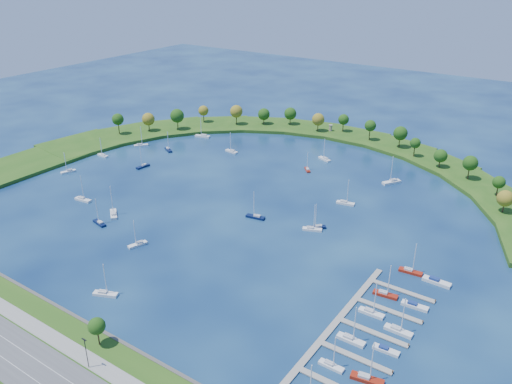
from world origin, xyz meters
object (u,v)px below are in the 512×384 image
Objects in this scene: moored_boat_0 at (68,171)px; docked_boat_2 at (331,365)px; moored_boat_11 at (105,293)px; moored_boat_17 at (99,222)px; moored_boat_18 at (317,227)px; docked_boat_3 at (367,378)px; dock_system at (351,339)px; moored_boat_2 at (325,159)px; moored_boat_1 at (345,202)px; docked_boat_5 at (386,350)px; docked_boat_8 at (385,294)px; moored_boat_8 at (83,199)px; docked_boat_9 at (414,306)px; moored_boat_3 at (168,149)px; docked_boat_10 at (410,271)px; moored_boat_14 at (307,169)px; moored_boat_9 at (312,229)px; moored_boat_12 at (103,155)px; docked_boat_7 at (398,330)px; moored_boat_13 at (203,136)px; moored_boat_4 at (232,151)px; docked_boat_11 at (436,281)px; moored_boat_6 at (114,214)px; moored_boat_15 at (141,145)px; moored_boat_10 at (143,166)px; moored_boat_7 at (256,216)px; moored_boat_5 at (392,181)px; docked_boat_6 at (371,312)px; docked_boat_4 at (351,339)px; harbor_tower at (331,128)px; moored_boat_16 at (138,244)px.

moored_boat_0 is 1.04× the size of docked_boat_2.
moored_boat_11 reaches higher than moored_boat_17.
docked_boat_3 reaches higher than moored_boat_18.
moored_boat_2 is (-77.49, 131.99, 0.57)m from dock_system.
moored_boat_1 reaches higher than docked_boat_5.
moored_boat_11 reaches higher than docked_boat_8.
docked_boat_3 is (10.47, 0.91, 0.07)m from docked_boat_2.
docked_boat_9 is (158.88, 8.71, -0.27)m from moored_boat_8.
moored_boat_3 is 0.97× the size of docked_boat_10.
moored_boat_17 is 134.91m from docked_boat_3.
moored_boat_14 is (70.33, 94.35, -0.07)m from moored_boat_8.
moored_boat_12 is (-144.60, 9.79, -0.02)m from moored_boat_9.
docked_boat_7 reaches higher than moored_boat_0.
moored_boat_4 is at bearing 143.65° from moored_boat_13.
moored_boat_14 is 0.77× the size of docked_boat_3.
moored_boat_1 is 68.48m from docked_boat_11.
docked_boat_7 is (0.00, 24.41, -0.01)m from docked_boat_3.
moored_boat_8 is at bearing -158.79° from moored_boat_1.
moored_boat_6 is 93.73m from moored_boat_15.
moored_boat_10 is at bearing -46.65° from moored_boat_3.
docked_boat_11 is at bearing 166.91° from moored_boat_7.
dock_system is 6.25× the size of docked_boat_7.
moored_boat_2 is (-35.01, 46.40, 0.00)m from moored_boat_1.
moored_boat_5 reaches higher than docked_boat_2.
moored_boat_12 is at bearing -16.37° from moored_boat_7.
moored_boat_12 is (-63.75, 48.28, -0.09)m from moored_boat_6.
docked_boat_6 reaches higher than moored_boat_14.
moored_boat_2 is at bearing 65.48° from moored_boat_11.
moored_boat_10 is 160.38m from docked_boat_8.
docked_boat_8 is (129.60, -84.79, 0.01)m from moored_boat_4.
moored_boat_13 is at bearing -174.36° from moored_boat_0.
docked_boat_4 reaches higher than moored_boat_2.
moored_boat_6 reaches higher than moored_boat_14.
moored_boat_15 reaches higher than moored_boat_4.
harbor_tower is 0.35× the size of moored_boat_17.
moored_boat_13 is at bearing -48.36° from moored_boat_7.
moored_boat_13 reaches higher than docked_boat_8.
moored_boat_16 is 1.04× the size of docked_boat_2.
moored_boat_5 is (150.38, 84.94, 0.11)m from moored_boat_0.
harbor_tower is at bearing -161.08° from moored_boat_16.
harbor_tower is at bearing -98.69° from moored_boat_5.
docked_boat_4 is (95.60, -3.77, 0.04)m from moored_boat_16.
moored_boat_11 is 1.01× the size of moored_boat_15.
docked_boat_11 is at bearing 3.26° from moored_boat_8.
moored_boat_2 is at bearing 121.50° from docked_boat_5.
docked_boat_6 is (95.61, 11.99, 0.03)m from moored_boat_16.
moored_boat_16 reaches higher than moored_boat_14.
moored_boat_9 is at bearing 149.50° from docked_boat_9.
docked_boat_7 is (194.45, -25.31, 0.04)m from moored_boat_0.
docked_boat_10 reaches higher than moored_boat_3.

